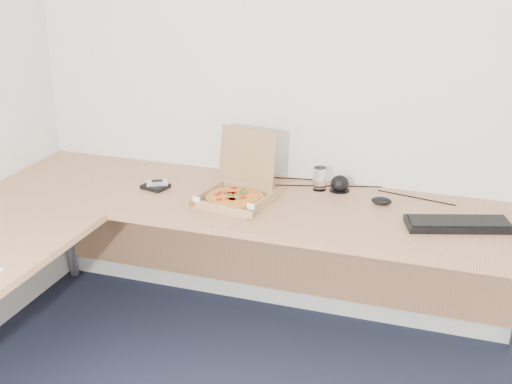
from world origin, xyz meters
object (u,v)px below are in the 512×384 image
at_px(pizza_box, 236,194).
at_px(drinking_glass, 320,179).
at_px(desk, 147,234).
at_px(keyboard, 458,224).
at_px(wallet, 155,186).

bearing_deg(pizza_box, drinking_glass, 49.75).
distance_m(desk, keyboard, 1.28).
height_order(drinking_glass, wallet, drinking_glass).
xyz_separation_m(drinking_glass, wallet, (-0.74, -0.23, -0.05)).
height_order(keyboard, wallet, keyboard).
bearing_deg(keyboard, wallet, 162.04).
xyz_separation_m(drinking_glass, keyboard, (0.64, -0.23, -0.04)).
bearing_deg(wallet, desk, -54.75).
bearing_deg(pizza_box, wallet, -173.57).
xyz_separation_m(desk, wallet, (-0.17, 0.42, 0.04)).
bearing_deg(wallet, keyboard, 13.52).
height_order(desk, wallet, wallet).
height_order(desk, keyboard, keyboard).
relative_size(keyboard, wallet, 3.76).
height_order(pizza_box, keyboard, pizza_box).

